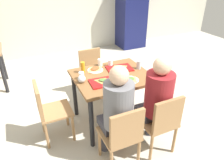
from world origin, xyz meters
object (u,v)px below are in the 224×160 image
chair_near_left (122,134)px  paper_plate_near_edge (130,80)px  paper_plate_center (95,70)px  plastic_cup_d (110,63)px  tray_red_near (104,82)px  main_table (112,82)px  pizza_slice_a (104,80)px  plastic_cup_b (126,83)px  tray_red_far (119,68)px  person_in_red (117,108)px  foil_bundle (82,79)px  plastic_cup_c (82,76)px  pizza_slice_b (119,67)px  pizza_slice_c (95,69)px  chair_near_right (161,121)px  pizza_slice_d (130,79)px  person_in_brown_jacket (156,97)px  soda_can (139,65)px  plastic_cup_a (100,62)px  chair_far_side (92,70)px  chair_left_end (48,108)px  condiment_bottle (83,67)px  drink_fridge (131,12)px

chair_near_left → paper_plate_near_edge: 0.76m
paper_plate_center → plastic_cup_d: (0.26, 0.04, 0.05)m
tray_red_near → main_table: bearing=39.8°
pizza_slice_a → plastic_cup_b: size_ratio=2.27×
tray_red_far → paper_plate_center: 0.35m
person_in_red → paper_plate_center: 0.91m
paper_plate_near_edge → foil_bundle: foil_bundle is taller
plastic_cup_c → pizza_slice_b: bearing=6.8°
tray_red_near → pizza_slice_c: bearing=85.6°
pizza_slice_b → plastic_cup_c: (-0.58, -0.07, 0.03)m
chair_near_left → chair_near_right: bearing=0.0°
foil_bundle → pizza_slice_d: bearing=-20.0°
foil_bundle → person_in_brown_jacket: bearing=-43.3°
chair_near_right → pizza_slice_b: bearing=95.3°
person_in_red → paper_plate_near_edge: 0.60m
tray_red_near → soda_can: (0.61, 0.17, 0.05)m
plastic_cup_b → person_in_red: bearing=-132.3°
chair_near_left → plastic_cup_a: (0.23, 1.17, 0.33)m
chair_far_side → person_in_red: bearing=-99.8°
chair_left_end → plastic_cup_c: size_ratio=8.38×
paper_plate_near_edge → chair_near_right: bearing=-79.9°
main_table → tray_red_far: tray_red_far is taller
condiment_bottle → chair_near_left: bearing=-85.8°
tray_red_near → pizza_slice_b: (0.35, 0.28, 0.02)m
pizza_slice_c → plastic_cup_a: (0.12, 0.11, 0.03)m
pizza_slice_d → plastic_cup_d: size_ratio=2.27×
plastic_cup_c → foil_bundle: same height
pizza_slice_d → plastic_cup_c: 0.63m
main_table → tray_red_near: size_ratio=2.84×
person_in_brown_jacket → paper_plate_center: bearing=114.3°
tray_red_near → plastic_cup_a: 0.54m
plastic_cup_d → soda_can: (0.33, -0.26, 0.01)m
chair_left_end → person_in_red: (0.64, -0.67, 0.25)m
plastic_cup_d → drink_fridge: drink_fridge is taller
chair_near_right → tray_red_far: chair_near_right is taller
tray_red_far → plastic_cup_a: size_ratio=3.60×
pizza_slice_c → drink_fridge: bearing=51.5°
chair_near_left → paper_plate_near_edge: chair_near_left is taller
plastic_cup_d → soda_can: soda_can is taller
person_in_red → pizza_slice_d: 0.60m
chair_near_right → soda_can: bearing=77.9°
chair_near_right → pizza_slice_d: 0.66m
chair_near_right → plastic_cup_a: 1.25m
paper_plate_near_edge → drink_fridge: size_ratio=0.12×
plastic_cup_a → plastic_cup_c: (-0.38, -0.30, 0.00)m
main_table → person_in_brown_jacket: 0.72m
person_in_brown_jacket → tray_red_near: size_ratio=3.47×
soda_can → foil_bundle: 0.87m
pizza_slice_c → drink_fridge: 3.32m
plastic_cup_b → paper_plate_near_edge: bearing=45.0°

